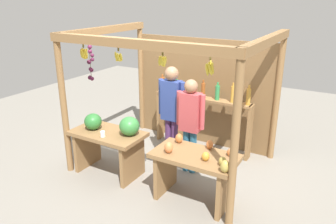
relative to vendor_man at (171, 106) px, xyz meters
name	(u,v)px	position (x,y,z in m)	size (l,w,h in m)	color
ground_plane	(174,163)	(0.08, -0.05, -1.01)	(12.00, 12.00, 0.00)	gray
market_stall	(187,83)	(0.08, 0.40, 0.32)	(2.89, 2.23, 2.24)	olive
fruit_counter_left	(110,137)	(-0.64, -0.83, -0.38)	(1.16, 0.64, 1.01)	olive
fruit_counter_right	(195,166)	(0.86, -0.84, -0.48)	(1.17, 0.64, 0.88)	olive
bottle_shelf_unit	(202,108)	(0.22, 0.75, -0.21)	(1.85, 0.22, 1.35)	olive
vendor_man	(171,106)	(0.00, 0.00, 0.00)	(0.48, 0.23, 1.68)	#553061
vendor_woman	(190,119)	(0.42, -0.15, -0.09)	(0.48, 0.21, 1.55)	#275C7B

